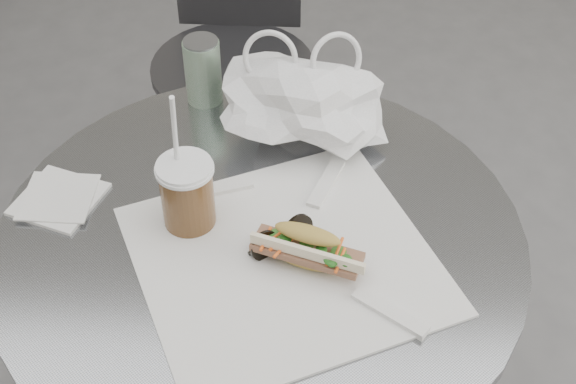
{
  "coord_description": "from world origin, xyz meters",
  "views": [
    {
      "loc": [
        0.08,
        -0.58,
        1.57
      ],
      "look_at": [
        0.04,
        0.24,
        0.79
      ],
      "focal_mm": 50.0,
      "sensor_mm": 36.0,
      "label": 1
    }
  ],
  "objects_px": {
    "chair_far": "(237,101)",
    "iced_coffee": "(187,193)",
    "banh_mi": "(307,248)",
    "sunglasses": "(281,238)",
    "cafe_table": "(264,347)",
    "drink_can": "(203,71)"
  },
  "relations": [
    {
      "from": "cafe_table",
      "to": "iced_coffee",
      "type": "height_order",
      "value": "iced_coffee"
    },
    {
      "from": "cafe_table",
      "to": "sunglasses",
      "type": "xyz_separation_m",
      "value": [
        0.03,
        -0.02,
        0.29
      ]
    },
    {
      "from": "chair_far",
      "to": "iced_coffee",
      "type": "height_order",
      "value": "iced_coffee"
    },
    {
      "from": "chair_far",
      "to": "drink_can",
      "type": "height_order",
      "value": "drink_can"
    },
    {
      "from": "banh_mi",
      "to": "sunglasses",
      "type": "distance_m",
      "value": 0.05
    },
    {
      "from": "iced_coffee",
      "to": "cafe_table",
      "type": "bearing_deg",
      "value": -10.08
    },
    {
      "from": "cafe_table",
      "to": "chair_far",
      "type": "bearing_deg",
      "value": 99.05
    },
    {
      "from": "cafe_table",
      "to": "drink_can",
      "type": "bearing_deg",
      "value": 110.66
    },
    {
      "from": "chair_far",
      "to": "sunglasses",
      "type": "distance_m",
      "value": 0.98
    },
    {
      "from": "cafe_table",
      "to": "iced_coffee",
      "type": "bearing_deg",
      "value": 169.92
    },
    {
      "from": "drink_can",
      "to": "banh_mi",
      "type": "bearing_deg",
      "value": -63.0
    },
    {
      "from": "iced_coffee",
      "to": "chair_far",
      "type": "bearing_deg",
      "value": 92.23
    },
    {
      "from": "drink_can",
      "to": "chair_far",
      "type": "bearing_deg",
      "value": 91.74
    },
    {
      "from": "chair_far",
      "to": "iced_coffee",
      "type": "xyz_separation_m",
      "value": [
        0.03,
        -0.82,
        0.46
      ]
    },
    {
      "from": "banh_mi",
      "to": "sunglasses",
      "type": "height_order",
      "value": "banh_mi"
    },
    {
      "from": "banh_mi",
      "to": "cafe_table",
      "type": "bearing_deg",
      "value": 159.85
    },
    {
      "from": "iced_coffee",
      "to": "sunglasses",
      "type": "height_order",
      "value": "iced_coffee"
    },
    {
      "from": "drink_can",
      "to": "iced_coffee",
      "type": "bearing_deg",
      "value": -86.9
    },
    {
      "from": "cafe_table",
      "to": "drink_can",
      "type": "distance_m",
      "value": 0.47
    },
    {
      "from": "cafe_table",
      "to": "banh_mi",
      "type": "xyz_separation_m",
      "value": [
        0.07,
        -0.05,
        0.31
      ]
    },
    {
      "from": "chair_far",
      "to": "banh_mi",
      "type": "bearing_deg",
      "value": 103.04
    },
    {
      "from": "sunglasses",
      "to": "drink_can",
      "type": "relative_size",
      "value": 0.79
    }
  ]
}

